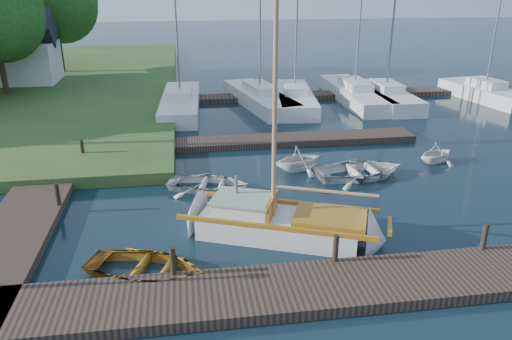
{
  "coord_description": "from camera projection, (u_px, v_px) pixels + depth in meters",
  "views": [
    {
      "loc": [
        -2.52,
        -16.7,
        7.8
      ],
      "look_at": [
        0.0,
        0.0,
        1.2
      ],
      "focal_mm": 35.0,
      "sensor_mm": 36.0,
      "label": 1
    }
  ],
  "objects": [
    {
      "name": "sailboat",
      "position": [
        284.0,
        226.0,
        15.93
      ],
      "size": [
        7.36,
        4.53,
        9.83
      ],
      "rotation": [
        0.0,
        0.0,
        -0.39
      ],
      "color": "silver",
      "rests_on": "ground"
    },
    {
      "name": "marina_boat_3",
      "position": [
        355.0,
        92.0,
        33.01
      ],
      "size": [
        2.24,
        9.41,
        12.98
      ],
      "rotation": [
        0.0,
        0.0,
        1.58
      ],
      "color": "silver",
      "rests_on": "ground"
    },
    {
      "name": "pontoon",
      "position": [
        364.0,
        94.0,
        34.64
      ],
      "size": [
        30.0,
        1.6,
        0.3
      ],
      "primitive_type": "cube",
      "color": "black",
      "rests_on": "ground"
    },
    {
      "name": "tender_d",
      "position": [
        437.0,
        151.0,
        22.15
      ],
      "size": [
        2.47,
        2.32,
        1.04
      ],
      "primitive_type": "imported",
      "rotation": [
        0.0,
        0.0,
        1.95
      ],
      "color": "silver",
      "rests_on": "ground"
    },
    {
      "name": "marina_boat_2",
      "position": [
        295.0,
        97.0,
        31.83
      ],
      "size": [
        3.22,
        8.49,
        10.26
      ],
      "rotation": [
        0.0,
        0.0,
        1.45
      ],
      "color": "silver",
      "rests_on": "ground"
    },
    {
      "name": "ground",
      "position": [
        256.0,
        200.0,
        18.57
      ],
      "size": [
        160.0,
        160.0,
        0.0
      ],
      "primitive_type": "plane",
      "color": "black",
      "rests_on": "ground"
    },
    {
      "name": "mooring_post_5",
      "position": [
        82.0,
        148.0,
        21.95
      ],
      "size": [
        0.16,
        0.16,
        0.8
      ],
      "primitive_type": "cylinder",
      "color": "black",
      "rests_on": "left_dock"
    },
    {
      "name": "marina_boat_4",
      "position": [
        386.0,
        95.0,
        32.36
      ],
      "size": [
        2.31,
        7.73,
        9.71
      ],
      "rotation": [
        0.0,
        0.0,
        1.56
      ],
      "color": "silver",
      "rests_on": "ground"
    },
    {
      "name": "house_c",
      "position": [
        19.0,
        53.0,
        35.95
      ],
      "size": [
        5.25,
        4.0,
        5.28
      ],
      "color": "beige",
      "rests_on": "shore"
    },
    {
      "name": "left_dock",
      "position": [
        44.0,
        188.0,
        19.25
      ],
      "size": [
        2.2,
        18.0,
        0.3
      ],
      "primitive_type": "cube",
      "color": "black",
      "rests_on": "ground"
    },
    {
      "name": "mooring_post_4",
      "position": [
        57.0,
        194.0,
        17.35
      ],
      "size": [
        0.16,
        0.16,
        0.8
      ],
      "primitive_type": "cylinder",
      "color": "black",
      "rests_on": "left_dock"
    },
    {
      "name": "mooring_post_1",
      "position": [
        173.0,
        261.0,
        13.3
      ],
      "size": [
        0.16,
        0.16,
        0.8
      ],
      "primitive_type": "cylinder",
      "color": "black",
      "rests_on": "near_dock"
    },
    {
      "name": "mooring_post_2",
      "position": [
        336.0,
        248.0,
        13.92
      ],
      "size": [
        0.16,
        0.16,
        0.8
      ],
      "primitive_type": "cylinder",
      "color": "black",
      "rests_on": "near_dock"
    },
    {
      "name": "tender_a",
      "position": [
        208.0,
        181.0,
        19.39
      ],
      "size": [
        3.66,
        3.03,
        0.66
      ],
      "primitive_type": "imported",
      "rotation": [
        0.0,
        0.0,
        1.3
      ],
      "color": "silver",
      "rests_on": "ground"
    },
    {
      "name": "marina_boat_6",
      "position": [
        485.0,
        92.0,
        33.25
      ],
      "size": [
        3.43,
        7.13,
        11.15
      ],
      "rotation": [
        0.0,
        0.0,
        1.76
      ],
      "color": "silver",
      "rests_on": "ground"
    },
    {
      "name": "marina_boat_1",
      "position": [
        260.0,
        97.0,
        31.9
      ],
      "size": [
        3.93,
        8.95,
        10.03
      ],
      "rotation": [
        0.0,
        0.0,
        1.78
      ],
      "color": "silver",
      "rests_on": "ground"
    },
    {
      "name": "tender_c",
      "position": [
        360.0,
        168.0,
        20.57
      ],
      "size": [
        3.97,
        3.02,
        0.77
      ],
      "primitive_type": "imported",
      "rotation": [
        0.0,
        0.0,
        1.67
      ],
      "color": "silver",
      "rests_on": "ground"
    },
    {
      "name": "near_dock",
      "position": [
        290.0,
        290.0,
        12.99
      ],
      "size": [
        18.0,
        2.2,
        0.3
      ],
      "primitive_type": "cube",
      "color": "black",
      "rests_on": "ground"
    },
    {
      "name": "tender_b",
      "position": [
        299.0,
        157.0,
        21.21
      ],
      "size": [
        2.73,
        2.52,
        1.2
      ],
      "primitive_type": "imported",
      "rotation": [
        0.0,
        0.0,
        1.85
      ],
      "color": "silver",
      "rests_on": "ground"
    },
    {
      "name": "dinghy",
      "position": [
        146.0,
        264.0,
        13.78
      ],
      "size": [
        4.04,
        3.47,
        0.7
      ],
      "primitive_type": "imported",
      "rotation": [
        0.0,
        0.0,
        1.21
      ],
      "color": "#9B5C11",
      "rests_on": "ground"
    },
    {
      "name": "far_dock",
      "position": [
        276.0,
        140.0,
        24.78
      ],
      "size": [
        14.0,
        1.6,
        0.3
      ],
      "primitive_type": "cube",
      "color": "black",
      "rests_on": "ground"
    },
    {
      "name": "mooring_post_3",
      "position": [
        485.0,
        236.0,
        14.55
      ],
      "size": [
        0.16,
        0.16,
        0.8
      ],
      "primitive_type": "cylinder",
      "color": "black",
      "rests_on": "near_dock"
    },
    {
      "name": "marina_boat_0",
      "position": [
        180.0,
        102.0,
        30.67
      ],
      "size": [
        2.67,
        8.97,
        9.89
      ],
      "rotation": [
        0.0,
        0.0,
        1.52
      ],
      "color": "silver",
      "rests_on": "ground"
    }
  ]
}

